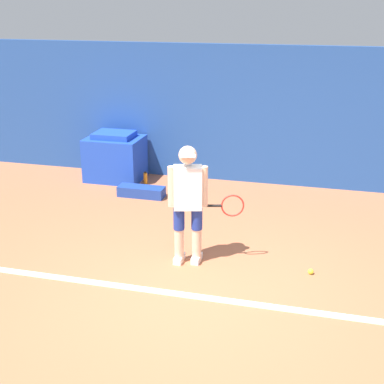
{
  "coord_description": "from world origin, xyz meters",
  "views": [
    {
      "loc": [
        1.28,
        -5.12,
        3.12
      ],
      "look_at": [
        -0.3,
        0.93,
        0.86
      ],
      "focal_mm": 50.0,
      "sensor_mm": 36.0,
      "label": 1
    }
  ],
  "objects_px": {
    "equipment_bag": "(141,192)",
    "tennis_ball": "(311,272)",
    "tennis_player": "(189,200)",
    "water_bottle": "(145,178)",
    "covered_chair": "(115,157)"
  },
  "relations": [
    {
      "from": "equipment_bag",
      "to": "tennis_ball",
      "type": "bearing_deg",
      "value": -35.13
    },
    {
      "from": "tennis_player",
      "to": "water_bottle",
      "type": "distance_m",
      "value": 3.23
    },
    {
      "from": "water_bottle",
      "to": "tennis_player",
      "type": "bearing_deg",
      "value": -60.61
    },
    {
      "from": "covered_chair",
      "to": "water_bottle",
      "type": "xyz_separation_m",
      "value": [
        0.61,
        -0.11,
        -0.31
      ]
    },
    {
      "from": "tennis_ball",
      "to": "water_bottle",
      "type": "relative_size",
      "value": 0.31
    },
    {
      "from": "tennis_player",
      "to": "covered_chair",
      "type": "relative_size",
      "value": 1.52
    },
    {
      "from": "tennis_ball",
      "to": "water_bottle",
      "type": "xyz_separation_m",
      "value": [
        -3.05,
        2.69,
        0.07
      ]
    },
    {
      "from": "covered_chair",
      "to": "equipment_bag",
      "type": "height_order",
      "value": "covered_chair"
    },
    {
      "from": "tennis_player",
      "to": "equipment_bag",
      "type": "xyz_separation_m",
      "value": [
        -1.39,
        2.09,
        -0.74
      ]
    },
    {
      "from": "tennis_player",
      "to": "water_bottle",
      "type": "relative_size",
      "value": 6.79
    },
    {
      "from": "equipment_bag",
      "to": "water_bottle",
      "type": "bearing_deg",
      "value": 103.6
    },
    {
      "from": "covered_chair",
      "to": "equipment_bag",
      "type": "distance_m",
      "value": 1.14
    },
    {
      "from": "tennis_player",
      "to": "covered_chair",
      "type": "bearing_deg",
      "value": 111.65
    },
    {
      "from": "tennis_ball",
      "to": "equipment_bag",
      "type": "xyz_separation_m",
      "value": [
        -2.89,
        2.04,
        0.05
      ]
    },
    {
      "from": "tennis_ball",
      "to": "equipment_bag",
      "type": "relative_size",
      "value": 0.09
    }
  ]
}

